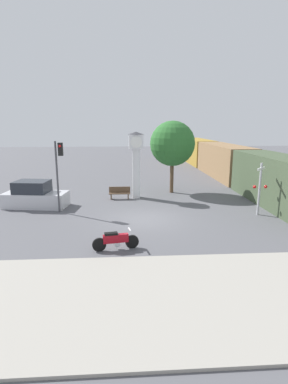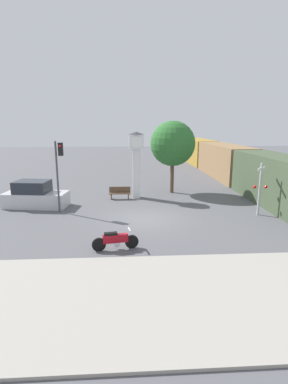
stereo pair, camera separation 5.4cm
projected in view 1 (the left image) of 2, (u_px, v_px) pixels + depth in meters
The scene contains 10 objects.
ground_plane at pixel (145, 219), 17.91m from camera, with size 120.00×120.00×0.00m, color #56565B.
sidewalk_strip at pixel (163, 297), 9.70m from camera, with size 36.00×6.00×0.10m.
motorcycle at pixel (116, 240), 13.40m from camera, with size 2.09×0.58×0.93m.
clock_tower at pixel (136, 155), 22.38m from camera, with size 1.25×1.25×4.99m.
freight_train at pixel (224, 161), 32.07m from camera, with size 2.80×35.99×3.40m.
traffic_light at pixel (59, 164), 18.58m from camera, with size 0.50×0.35×4.53m.
railroad_crossing_signal at pixel (260, 187), 18.33m from camera, with size 0.90×0.82×3.25m.
street_tree at pixel (172, 144), 23.96m from camera, with size 3.60×3.60×5.82m.
bench at pixel (120, 193), 22.57m from camera, with size 1.60×0.44×0.92m.
parked_car at pixel (35, 196), 20.37m from camera, with size 4.40×2.35×1.80m.
Camera 1 is at (-1.18, -17.07, 5.52)m, focal length 28.00 mm.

